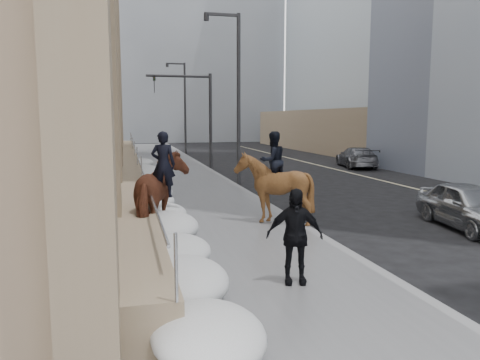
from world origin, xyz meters
The scene contains 16 objects.
ground centered at (0.00, 0.00, 0.00)m, with size 140.00×140.00×0.00m, color black.
sidewalk centered at (0.00, 10.00, 0.06)m, with size 5.00×80.00×0.12m, color #565759.
curb centered at (2.62, 10.00, 0.06)m, with size 0.24×80.00×0.12m, color slate.
lane_line centered at (10.50, 10.00, 0.01)m, with size 0.15×70.00×0.01m, color #BFB78C.
limestone_building centered at (-5.26, 19.96, 8.90)m, with size 6.10×44.00×18.00m.
bg_building_mid centered at (4.00, 60.00, 14.00)m, with size 30.00×12.00×28.00m, color slate.
bg_building_far centered at (-6.00, 72.00, 10.00)m, with size 24.00×12.00×20.00m, color gray.
streetlight_mid centered at (2.74, 14.00, 4.58)m, with size 1.71×0.24×8.00m.
streetlight_far centered at (2.74, 34.00, 4.58)m, with size 1.71×0.24×8.00m.
traffic_signal centered at (2.07, 22.00, 4.00)m, with size 4.10×0.22×6.00m.
snow_bank centered at (-1.42, 8.11, 0.47)m, with size 1.70×18.10×0.76m.
mounted_horse_left centered at (-1.49, 4.42, 1.27)m, with size 1.78×2.82×2.76m.
mounted_horse_right centered at (1.84, 5.31, 1.27)m, with size 2.16×2.31×2.71m.
pedestrian centered at (0.66, 0.34, 1.02)m, with size 1.06×0.44×1.81m, color black.
car_silver centered at (7.32, 3.70, 0.68)m, with size 1.60×3.97×1.35m, color #95989C.
car_grey centered at (12.33, 20.10, 0.67)m, with size 1.88×4.63×1.34m, color slate.
Camera 1 is at (-2.37, -7.69, 3.21)m, focal length 35.00 mm.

